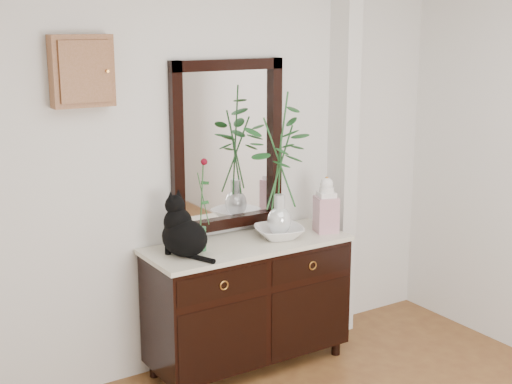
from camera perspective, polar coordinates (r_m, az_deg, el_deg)
wall_back at (r=4.58m, az=-3.41°, el=2.52°), size 3.60×0.04×2.70m
pilaster at (r=5.07m, az=6.97°, el=3.51°), size 0.12×0.20×2.70m
sideboard at (r=4.67m, az=-0.67°, el=-8.46°), size 1.33×0.52×0.82m
wall_mirror at (r=4.60m, az=-2.26°, el=3.73°), size 0.80×0.06×1.10m
key_cabinet at (r=4.12m, az=-13.76°, el=9.38°), size 0.35×0.10×0.40m
cat at (r=4.26m, az=-5.76°, el=-2.70°), size 0.36×0.40×0.37m
lotus_bowl at (r=4.63m, az=1.86°, el=-3.24°), size 0.39×0.39×0.08m
vase_branches at (r=4.52m, az=1.91°, el=2.26°), size 0.45×0.45×0.94m
bud_vase_rose at (r=4.31m, az=-4.34°, el=-0.99°), size 0.09×0.09×0.59m
ginger_jar at (r=4.75m, az=5.64°, el=-0.96°), size 0.18×0.18×0.38m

